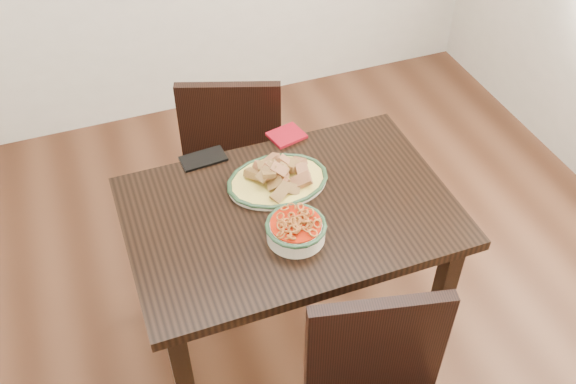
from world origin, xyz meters
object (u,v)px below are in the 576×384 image
object	(u,v)px
smartphone	(203,159)
chair_far	(234,145)
dining_table	(290,230)
fish_plate	(278,174)
noodle_bowl	(296,228)

from	to	relation	value
smartphone	chair_far	bearing A→B (deg)	54.13
chair_far	dining_table	bearing A→B (deg)	109.33
dining_table	chair_far	bearing A→B (deg)	90.20
fish_plate	chair_far	bearing A→B (deg)	90.61
chair_far	fish_plate	world-z (taller)	chair_far
fish_plate	smartphone	world-z (taller)	fish_plate
noodle_bowl	smartphone	world-z (taller)	noodle_bowl
fish_plate	noodle_bowl	xyz separation A→B (m)	(-0.03, -0.27, -0.00)
fish_plate	smartphone	bearing A→B (deg)	134.45
noodle_bowl	fish_plate	bearing A→B (deg)	82.95
fish_plate	noodle_bowl	bearing A→B (deg)	-97.05
chair_far	noodle_bowl	xyz separation A→B (m)	(-0.03, -0.83, 0.29)
noodle_bowl	dining_table	bearing A→B (deg)	77.40
dining_table	fish_plate	world-z (taller)	fish_plate
chair_far	noodle_bowl	distance (m)	0.88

